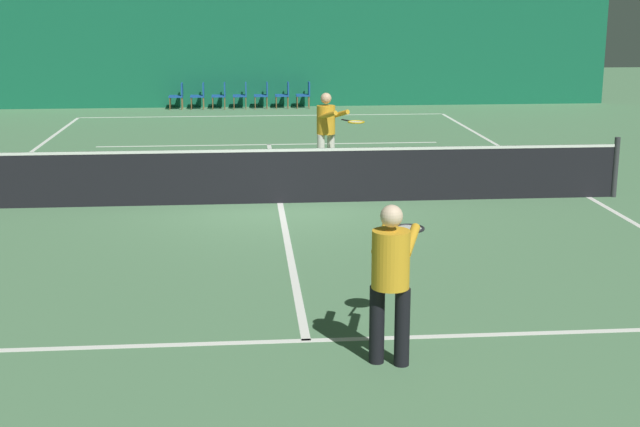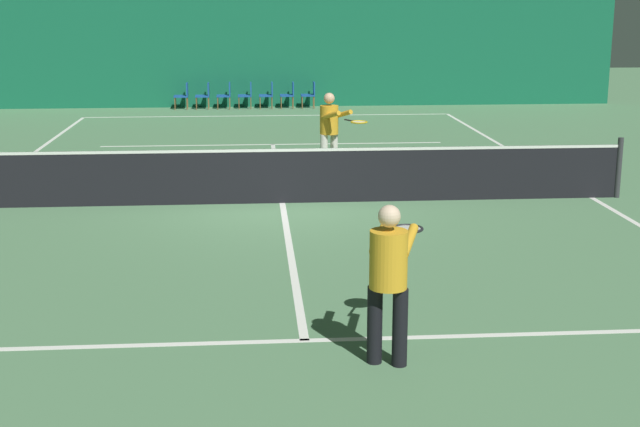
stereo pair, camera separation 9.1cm
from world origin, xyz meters
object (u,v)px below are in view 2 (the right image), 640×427
Objects in this scene: player_near at (389,271)px; courtside_chair_0 at (183,94)px; courtside_chair_1 at (205,94)px; tennis_net at (282,174)px; courtside_chair_3 at (247,93)px; courtside_chair_5 at (289,93)px; courtside_chair_6 at (310,93)px; courtside_chair_2 at (226,94)px; courtside_chair_4 at (268,93)px; player_far at (330,127)px.

player_near reaches higher than courtside_chair_0.
tennis_net is at bearing 8.20° from courtside_chair_1.
courtside_chair_3 is 1.00× the size of courtside_chair_5.
courtside_chair_3 is at bearing -90.00° from courtside_chair_6.
tennis_net is at bearing 5.42° from courtside_chair_2.
player_far is at bearing 5.27° from courtside_chair_4.
courtside_chair_6 is at bearing 147.23° from player_far.
courtside_chair_5 is (3.38, 0.00, 0.00)m from courtside_chair_0.
courtside_chair_3 is (2.03, 0.00, 0.00)m from courtside_chair_0.
tennis_net reaches higher than courtside_chair_3.
courtside_chair_2 is 2.71m from courtside_chair_6.
courtside_chair_3 is 2.03m from courtside_chair_6.
player_near is 20.79m from courtside_chair_6.
tennis_net is 14.29× the size of courtside_chair_2.
player_far is at bearing 18.58° from courtside_chair_0.
player_near reaches higher than courtside_chair_5.
courtside_chair_3 is at bearing -90.00° from courtside_chair_5.
courtside_chair_3 is at bearing 90.00° from courtside_chair_0.
courtside_chair_2 is at bearing -90.00° from courtside_chair_3.
player_far is 1.93× the size of courtside_chair_6.
player_near is 9.68m from player_far.
courtside_chair_4 is (2.03, 0.00, 0.00)m from courtside_chair_1.
player_near reaches higher than courtside_chair_4.
courtside_chair_2 is at bearing 26.27° from player_near.
courtside_chair_6 is (0.68, 0.00, 0.00)m from courtside_chair_5.
player_far is at bearing 68.12° from tennis_net.
tennis_net is 13.76m from courtside_chair_4.
tennis_net is at bearing -5.82° from courtside_chair_6.
player_far reaches higher than courtside_chair_6.
courtside_chair_4 is (2.71, 0.00, 0.00)m from courtside_chair_0.
courtside_chair_1 is (-1.98, 13.76, -0.03)m from tennis_net.
courtside_chair_5 is (-0.35, 11.09, -0.46)m from player_far.
courtside_chair_2 and courtside_chair_6 have the same top height.
player_near is 20.82m from courtside_chair_3.
courtside_chair_4 is (0.05, 13.76, -0.03)m from tennis_net.
courtside_chair_2 is 2.03m from courtside_chair_5.
player_near is at bearing -83.73° from tennis_net.
courtside_chair_2 is at bearing 95.42° from tennis_net.
tennis_net is 13.77m from courtside_chair_3.
courtside_chair_6 is at bearing 90.00° from courtside_chair_0.
player_far reaches higher than courtside_chair_0.
tennis_net is 14.29× the size of courtside_chair_0.
courtside_chair_1 is at bearing -90.00° from courtside_chair_5.
courtside_chair_0 is 3.38m from courtside_chair_5.
courtside_chair_0 is 2.71m from courtside_chair_4.
courtside_chair_4 is at bearing 154.21° from player_far.
courtside_chair_1 is at bearing 98.20° from tennis_net.
courtside_chair_5 is (1.35, 0.00, 0.00)m from courtside_chair_3.
player_far reaches higher than tennis_net.
courtside_chair_6 is at bearing 90.00° from courtside_chair_4.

